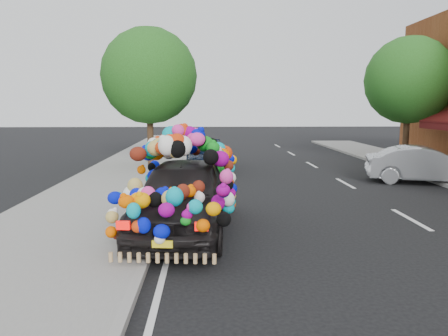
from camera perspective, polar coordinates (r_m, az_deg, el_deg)
name	(u,v)px	position (r m, az deg, el deg)	size (l,w,h in m)	color
ground	(262,221)	(10.45, 4.93, -6.91)	(100.00, 100.00, 0.00)	black
sidewalk	(78,220)	(10.79, -18.53, -6.50)	(4.00, 60.00, 0.12)	gray
kerb	(162,219)	(10.41, -8.10, -6.65)	(0.15, 60.00, 0.13)	gray
lane_markings	(411,219)	(11.46, 23.20, -6.17)	(6.00, 50.00, 0.01)	silver
tree_near_sidewalk	(149,76)	(19.73, -9.77, 11.76)	(4.20, 4.20, 6.13)	#332114
tree_far_b	(409,80)	(22.10, 23.01, 10.50)	(4.00, 4.00, 5.90)	#332114
plush_art_car	(183,179)	(9.34, -5.38, -1.47)	(2.67, 5.05, 2.24)	black
navy_sedan	(206,156)	(18.48, -2.30, 1.55)	(1.72, 4.23, 1.23)	black
silver_hatchback	(424,165)	(16.99, 24.71, 0.40)	(1.38, 3.97, 1.31)	#A1A3A9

